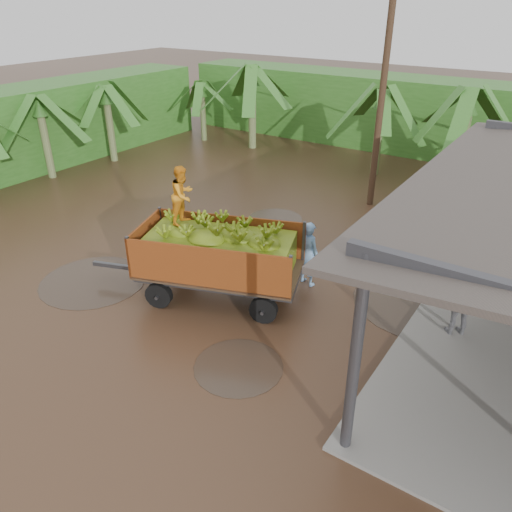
{
  "coord_description": "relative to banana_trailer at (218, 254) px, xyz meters",
  "views": [
    {
      "loc": [
        7.52,
        -9.92,
        7.32
      ],
      "look_at": [
        1.13,
        -0.39,
        1.25
      ],
      "focal_mm": 35.0,
      "sensor_mm": 36.0,
      "label": 1
    }
  ],
  "objects": [
    {
      "name": "banana_plants",
      "position": [
        -5.04,
        7.5,
        0.63
      ],
      "size": [
        24.29,
        20.94,
        4.31
      ],
      "color": "#2D661E",
      "rests_on": "ground"
    },
    {
      "name": "hedge_west",
      "position": [
        -14.29,
        4.89,
        0.51
      ],
      "size": [
        3.0,
        18.0,
        3.6
      ],
      "primitive_type": "cube",
      "color": "#2D661E",
      "rests_on": "ground"
    },
    {
      "name": "utility_pole",
      "position": [
        0.79,
        8.59,
        3.16
      ],
      "size": [
        1.2,
        0.24,
        8.79
      ],
      "color": "#47301E",
      "rests_on": "ground"
    },
    {
      "name": "hedge_north",
      "position": [
        -2.29,
        16.89,
        0.51
      ],
      "size": [
        22.0,
        3.0,
        3.6
      ],
      "primitive_type": "cube",
      "color": "#2D661E",
      "rests_on": "ground"
    },
    {
      "name": "man_grey",
      "position": [
        5.8,
        1.74,
        -0.33
      ],
      "size": [
        1.2,
        1.02,
        1.93
      ],
      "primitive_type": "imported",
      "rotation": [
        0.0,
        0.0,
        3.74
      ],
      "color": "gray",
      "rests_on": "ground"
    },
    {
      "name": "man_blue",
      "position": [
        1.65,
        1.91,
        -0.35
      ],
      "size": [
        0.77,
        0.6,
        1.88
      ],
      "primitive_type": "imported",
      "rotation": [
        0.0,
        0.0,
        2.9
      ],
      "color": "#76A4D7",
      "rests_on": "ground"
    },
    {
      "name": "banana_trailer",
      "position": [
        0.0,
        0.0,
        0.0
      ],
      "size": [
        5.9,
        3.35,
        3.5
      ],
      "rotation": [
        0.0,
        0.0,
        0.34
      ],
      "color": "#A94C18",
      "rests_on": "ground"
    },
    {
      "name": "ground",
      "position": [
        -0.29,
        0.89,
        -1.29
      ],
      "size": [
        100.0,
        100.0,
        0.0
      ],
      "primitive_type": "plane",
      "color": "black",
      "rests_on": "ground"
    }
  ]
}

